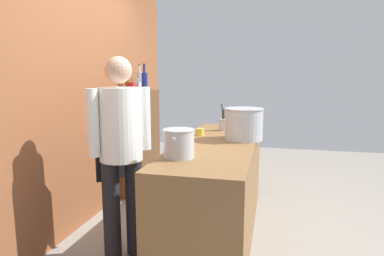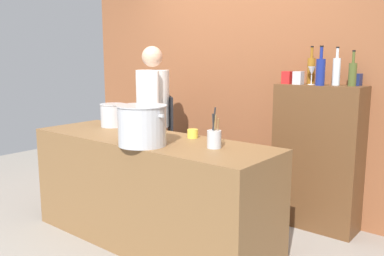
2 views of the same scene
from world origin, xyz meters
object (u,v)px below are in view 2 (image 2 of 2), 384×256
at_px(stockpot_large, 142,125).
at_px(wine_bottle_olive, 353,73).
at_px(utensil_crock, 214,138).
at_px(butter_jar, 193,134).
at_px(wine_bottle_cobalt, 320,71).
at_px(spice_tin_silver, 298,78).
at_px(wine_glass_short, 312,71).
at_px(chef, 154,114).
at_px(spice_tin_navy, 356,80).
at_px(wine_bottle_clear, 336,71).
at_px(spice_tin_red, 287,77).
at_px(wine_bottle_amber, 311,70).
at_px(stockpot_small, 113,115).

bearing_deg(stockpot_large, wine_bottle_olive, 53.53).
relative_size(utensil_crock, butter_jar, 3.38).
relative_size(wine_bottle_cobalt, spice_tin_silver, 2.91).
height_order(wine_glass_short, spice_tin_silver, wine_glass_short).
bearing_deg(wine_glass_short, butter_jar, -122.92).
xyz_separation_m(chef, butter_jar, (0.89, -0.46, -0.03)).
bearing_deg(spice_tin_silver, stockpot_large, -114.51).
bearing_deg(wine_bottle_cobalt, spice_tin_silver, 175.61).
distance_m(utensil_crock, spice_tin_silver, 1.16).
bearing_deg(spice_tin_silver, wine_bottle_cobalt, -4.39).
bearing_deg(wine_bottle_cobalt, chef, -165.42).
relative_size(chef, spice_tin_navy, 16.35).
relative_size(chef, stockpot_large, 3.84).
bearing_deg(wine_bottle_olive, wine_bottle_clear, 178.03).
distance_m(wine_bottle_cobalt, spice_tin_red, 0.33).
relative_size(wine_bottle_olive, spice_tin_navy, 2.93).
height_order(chef, spice_tin_silver, chef).
bearing_deg(butter_jar, wine_glass_short, 57.08).
relative_size(chef, spice_tin_red, 14.63).
bearing_deg(spice_tin_navy, wine_bottle_amber, -174.37).
relative_size(stockpot_large, wine_bottle_clear, 1.32).
relative_size(stockpot_large, butter_jar, 4.92).
distance_m(wine_bottle_cobalt, spice_tin_silver, 0.22).
distance_m(spice_tin_silver, spice_tin_red, 0.12).
bearing_deg(spice_tin_silver, spice_tin_red, 168.43).
bearing_deg(stockpot_large, spice_tin_red, 70.16).
bearing_deg(spice_tin_navy, stockpot_large, -124.74).
bearing_deg(spice_tin_navy, spice_tin_red, -164.40).
bearing_deg(spice_tin_red, stockpot_small, -144.05).
distance_m(wine_bottle_amber, wine_bottle_cobalt, 0.22).
relative_size(wine_bottle_clear, wine_bottle_cobalt, 0.97).
distance_m(wine_glass_short, spice_tin_red, 0.23).
height_order(chef, wine_bottle_clear, chef).
bearing_deg(wine_glass_short, wine_bottle_clear, 13.79).
bearing_deg(wine_bottle_olive, chef, -164.26).
bearing_deg(spice_tin_red, wine_bottle_cobalt, -7.05).
distance_m(stockpot_small, spice_tin_red, 1.66).
bearing_deg(stockpot_small, wine_glass_short, 32.25).
xyz_separation_m(wine_bottle_cobalt, wine_glass_short, (-0.10, 0.06, -0.01)).
relative_size(utensil_crock, wine_glass_short, 1.84).
distance_m(wine_bottle_olive, spice_tin_silver, 0.45).
xyz_separation_m(wine_bottle_clear, wine_glass_short, (-0.20, -0.05, -0.01)).
height_order(wine_bottle_olive, spice_tin_red, wine_bottle_olive).
relative_size(chef, wine_bottle_olive, 5.58).
xyz_separation_m(utensil_crock, butter_jar, (-0.36, 0.19, -0.04)).
relative_size(wine_bottle_amber, spice_tin_silver, 2.92).
xyz_separation_m(wine_bottle_clear, wine_bottle_olive, (0.14, -0.00, -0.02)).
xyz_separation_m(utensil_crock, wine_bottle_cobalt, (0.34, 1.06, 0.46)).
bearing_deg(wine_bottle_clear, stockpot_small, -149.60).
bearing_deg(spice_tin_silver, wine_glass_short, 21.57).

